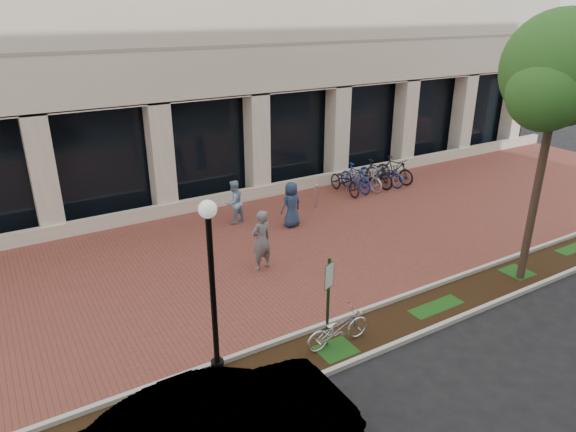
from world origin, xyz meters
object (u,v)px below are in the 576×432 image
street_tree (559,76)px  pedestrian_left (261,240)px  bollard (316,196)px  locked_bicycle (338,328)px  bike_rack_cluster (370,176)px  parking_sign (329,291)px  pedestrian_right (291,205)px  lamppost (212,281)px  pedestrian_mid (234,202)px

street_tree → pedestrian_left: 8.96m
pedestrian_left → bollard: pedestrian_left is taller
locked_bicycle → bollard: 8.84m
bike_rack_cluster → parking_sign: bearing=-139.1°
parking_sign → bollard: size_ratio=2.33×
pedestrian_left → pedestrian_right: 3.37m
locked_bicycle → street_tree: bearing=-90.0°
street_tree → bike_rack_cluster: 10.04m
lamppost → bollard: (7.30, 7.07, -1.75)m
lamppost → bike_rack_cluster: lamppost is taller
bike_rack_cluster → locked_bicycle: bearing=-137.9°
street_tree → bollard: 9.53m
lamppost → bollard: lamppost is taller
street_tree → lamppost: bearing=176.0°
locked_bicycle → pedestrian_left: 4.26m
bike_rack_cluster → pedestrian_left: bearing=-156.0°
pedestrian_mid → bike_rack_cluster: pedestrian_mid is taller
street_tree → locked_bicycle: (-6.50, 0.13, -5.25)m
lamppost → locked_bicycle: size_ratio=2.35×
pedestrian_right → bollard: pedestrian_right is taller
locked_bicycle → pedestrian_right: pedestrian_right is taller
street_tree → locked_bicycle: size_ratio=4.36×
street_tree → bike_rack_cluster: street_tree is taller
locked_bicycle → pedestrian_left: bearing=-2.7°
pedestrian_left → bike_rack_cluster: 8.65m
lamppost → pedestrian_right: (5.52, 6.01, -1.42)m
pedestrian_left → bike_rack_cluster: (7.57, 4.16, -0.38)m
pedestrian_right → bike_rack_cluster: 5.45m
parking_sign → pedestrian_left: parking_sign is taller
pedestrian_left → locked_bicycle: bearing=75.5°
pedestrian_mid → bike_rack_cluster: (6.74, 0.53, -0.25)m
pedestrian_left → bike_rack_cluster: pedestrian_left is taller
street_tree → pedestrian_mid: (-5.39, 7.99, -4.89)m
parking_sign → locked_bicycle: size_ratio=1.34×
lamppost → locked_bicycle: lamppost is taller
pedestrian_left → pedestrian_mid: (0.83, 3.63, -0.13)m
street_tree → bollard: street_tree is taller
lamppost → locked_bicycle: bearing=-10.7°
street_tree → bollard: size_ratio=7.57×
parking_sign → pedestrian_mid: size_ratio=1.40×
pedestrian_mid → bike_rack_cluster: bearing=165.0°
bike_rack_cluster → pedestrian_mid: bearing=179.7°
locked_bicycle → bike_rack_cluster: (7.85, 8.39, 0.11)m
pedestrian_right → bollard: bearing=-156.5°
parking_sign → pedestrian_mid: bearing=58.7°
locked_bicycle → pedestrian_left: (0.28, 4.23, 0.49)m
pedestrian_left → pedestrian_mid: 3.73m
parking_sign → locked_bicycle: 1.04m
locked_bicycle → pedestrian_left: size_ratio=0.90×
bike_rack_cluster → pedestrian_right: bearing=-165.0°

